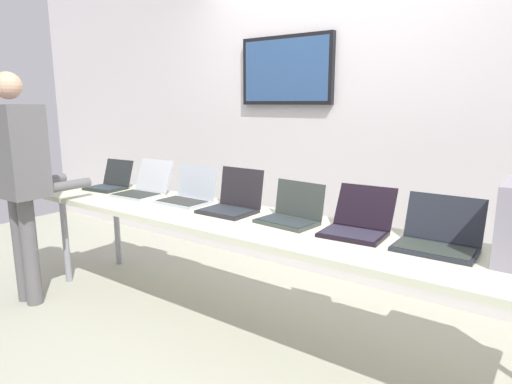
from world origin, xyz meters
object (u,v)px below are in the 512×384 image
Objects in this scene: laptop_station_4 at (291,213)px; laptop_station_5 at (358,223)px; workbench at (251,227)px; person at (18,168)px; laptop_station_3 at (232,202)px; laptop_station_0 at (110,182)px; laptop_station_6 at (438,237)px; laptop_station_1 at (144,187)px; laptop_station_2 at (189,194)px.

laptop_station_5 is (0.41, 0.02, 0.00)m from laptop_station_4.
workbench is 1.73m from person.
laptop_station_3 is 0.21× the size of person.
laptop_station_0 is 0.76m from person.
laptop_station_0 is 0.84× the size of laptop_station_5.
laptop_station_6 reaches higher than workbench.
workbench is 1.09m from laptop_station_6.
person reaches higher than workbench.
laptop_station_0 is 0.84× the size of laptop_station_1.
laptop_station_5 is at bearing 3.39° from laptop_station_4.
workbench is 0.27m from laptop_station_4.
person is (-1.35, -0.72, 0.20)m from laptop_station_3.
person is at bearing -140.78° from laptop_station_2.
laptop_station_6 is 2.77m from person.
laptop_station_1 reaches higher than laptop_station_6.
laptop_station_4 is at bearing 21.65° from person.
laptop_station_3 is at bearing 28.17° from person.
laptop_station_1 is 1.10× the size of laptop_station_2.
laptop_station_4 is at bearing -1.94° from laptop_station_2.
laptop_station_5 is at bearing 10.91° from workbench.
laptop_station_6 is at bearing 5.97° from workbench.
workbench is at bearing -174.03° from laptop_station_6.
laptop_station_2 is at bearing 179.42° from laptop_station_6.
laptop_station_3 reaches higher than laptop_station_5.
laptop_station_4 is at bearing 23.44° from workbench.
laptop_station_6 is at bearing 0.87° from laptop_station_4.
person is (-0.45, -0.73, 0.20)m from laptop_station_1.
laptop_station_2 is at bearing 178.06° from laptop_station_4.
laptop_station_1 is (0.43, -0.00, 0.01)m from laptop_station_0.
workbench is at bearing -11.05° from laptop_station_2.
laptop_station_0 is 0.87× the size of laptop_station_6.
laptop_station_6 is 0.23× the size of person.
laptop_station_0 is at bearing -180.00° from laptop_station_6.
laptop_station_4 is (0.46, -0.00, -0.01)m from laptop_station_3.
laptop_station_3 is (-0.23, 0.10, 0.11)m from workbench.
laptop_station_5 reaches higher than laptop_station_0.
laptop_station_4 is (1.80, -0.01, 0.00)m from laptop_station_0.
person reaches higher than laptop_station_6.
laptop_station_1 is 0.90m from laptop_station_3.
laptop_station_2 reaches higher than laptop_station_5.
workbench is 9.98× the size of laptop_station_2.
laptop_station_0 is 0.89× the size of laptop_station_4.
person is (-1.59, -0.62, 0.31)m from workbench.
laptop_station_3 is at bearing 179.48° from laptop_station_4.
laptop_station_6 is at bearing 0.10° from laptop_station_1.
laptop_station_3 is at bearing 155.93° from workbench.
laptop_station_5 is at bearing -0.25° from laptop_station_2.
laptop_station_4 is 0.94× the size of laptop_station_5.
laptop_station_6 reaches higher than laptop_station_4.
laptop_station_1 is at bearing -179.90° from laptop_station_6.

